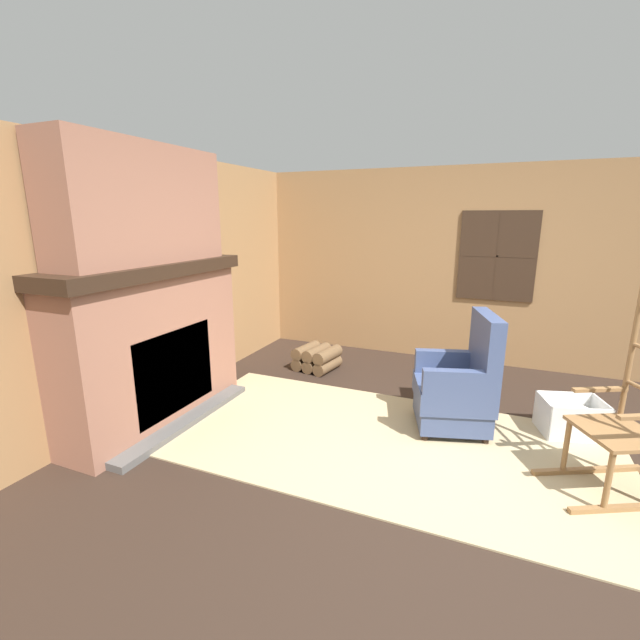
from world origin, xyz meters
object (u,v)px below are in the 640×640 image
object	(u,v)px
laundry_basket	(571,417)
storage_case	(171,253)
firewood_stack	(317,358)
oil_lamp_vase	(106,256)
armchair	(458,388)
rocking_chair	(623,431)
decorative_plate_on_mantel	(142,248)

from	to	relation	value
laundry_basket	storage_case	bearing A→B (deg)	-167.50
firewood_stack	oil_lamp_vase	distance (m)	2.60
armchair	laundry_basket	size ratio (longest dim) A/B	1.85
oil_lamp_vase	armchair	bearing A→B (deg)	24.82
firewood_stack	rocking_chair	bearing A→B (deg)	-26.81
armchair	firewood_stack	xyz separation A→B (m)	(-1.68, 0.89, -0.23)
firewood_stack	oil_lamp_vase	xyz separation A→B (m)	(-0.84, -2.06, 1.34)
oil_lamp_vase	firewood_stack	bearing A→B (deg)	67.75
laundry_basket	decorative_plate_on_mantel	world-z (taller)	decorative_plate_on_mantel
armchair	oil_lamp_vase	xyz separation A→B (m)	(-2.52, -1.17, 1.11)
armchair	storage_case	world-z (taller)	storage_case
laundry_basket	storage_case	size ratio (longest dim) A/B	2.18
firewood_stack	storage_case	world-z (taller)	storage_case
laundry_basket	oil_lamp_vase	world-z (taller)	oil_lamp_vase
storage_case	decorative_plate_on_mantel	bearing A→B (deg)	-93.75
oil_lamp_vase	storage_case	world-z (taller)	oil_lamp_vase
rocking_chair	decorative_plate_on_mantel	bearing A→B (deg)	-22.46
rocking_chair	firewood_stack	size ratio (longest dim) A/B	2.59
rocking_chair	laundry_basket	world-z (taller)	rocking_chair
armchair	oil_lamp_vase	size ratio (longest dim) A/B	4.18
storage_case	decorative_plate_on_mantel	distance (m)	0.31
armchair	laundry_basket	xyz separation A→B (m)	(0.89, 0.28, -0.22)
decorative_plate_on_mantel	storage_case	bearing A→B (deg)	86.25
firewood_stack	decorative_plate_on_mantel	world-z (taller)	decorative_plate_on_mantel
laundry_basket	storage_case	xyz separation A→B (m)	(-3.41, -0.75, 1.30)
firewood_stack	storage_case	xyz separation A→B (m)	(-0.84, -1.37, 1.31)
firewood_stack	laundry_basket	distance (m)	2.64
oil_lamp_vase	decorative_plate_on_mantel	xyz separation A→B (m)	(-0.02, 0.38, 0.03)
decorative_plate_on_mantel	oil_lamp_vase	bearing A→B (deg)	-86.98
armchair	rocking_chair	bearing A→B (deg)	138.57
storage_case	oil_lamp_vase	bearing A→B (deg)	-90.01
rocking_chair	oil_lamp_vase	size ratio (longest dim) A/B	5.55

